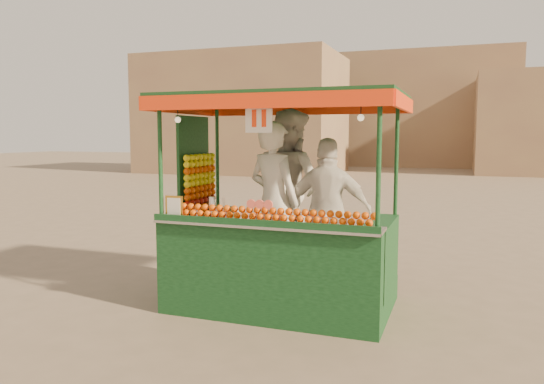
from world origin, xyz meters
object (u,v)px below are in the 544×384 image
(juice_cart, at_px, (274,240))
(vendor_right, at_px, (328,212))
(vendor_middle, at_px, (289,191))
(vendor_left, at_px, (274,202))

(juice_cart, xyz_separation_m, vendor_right, (0.56, 0.20, 0.32))
(vendor_middle, xyz_separation_m, vendor_right, (0.58, -0.39, -0.17))
(vendor_middle, bearing_deg, vendor_right, 178.77)
(juice_cart, distance_m, vendor_right, 0.68)
(juice_cart, height_order, vendor_middle, juice_cart)
(juice_cart, height_order, vendor_left, juice_cart)
(juice_cart, relative_size, vendor_right, 1.60)
(juice_cart, distance_m, vendor_left, 0.43)
(juice_cart, bearing_deg, vendor_middle, 91.58)
(vendor_left, bearing_deg, juice_cart, 133.96)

